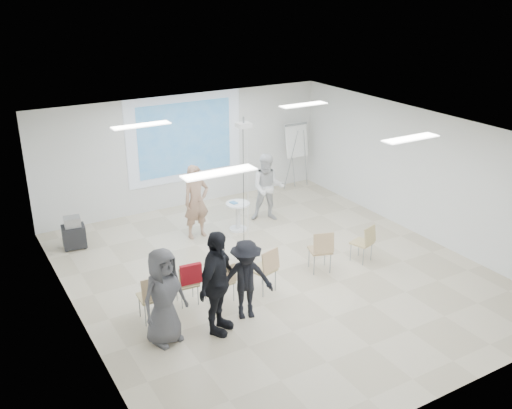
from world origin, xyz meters
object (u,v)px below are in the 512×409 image
player_left (196,197)px  audience_mid (246,275)px  chair_far_left (152,294)px  av_cart (74,234)px  pedestal_table (238,215)px  chair_left_inner (224,279)px  flipchart_easel (296,141)px  laptop (222,280)px  audience_left (217,276)px  chair_center (266,267)px  player_right (268,184)px  chair_right_far (365,241)px  chair_left_mid (188,281)px  chair_right_inner (321,248)px  audience_outer (163,291)px

player_left → audience_mid: bearing=-104.2°
chair_far_left → av_cart: 3.80m
pedestal_table → chair_left_inner: size_ratio=0.89×
flipchart_easel → laptop: bearing=-134.7°
audience_left → av_cart: bearing=68.1°
chair_center → audience_mid: audience_mid is taller
player_right → chair_center: 3.65m
player_left → chair_right_far: (2.57, -3.02, -0.50)m
chair_far_left → laptop: (1.40, 0.03, -0.11)m
player_left → audience_mid: size_ratio=1.17×
flipchart_easel → pedestal_table: bearing=-146.3°
player_left → flipchart_easel: (3.94, 1.68, 0.41)m
player_right → chair_right_far: 3.14m
player_right → av_cart: 4.77m
chair_left_mid → chair_right_far: 4.02m
chair_far_left → chair_right_inner: (3.69, -0.02, 0.01)m
audience_mid → av_cart: audience_mid is taller
chair_right_far → laptop: (-3.38, 0.14, -0.07)m
chair_right_inner → laptop: 2.30m
player_right → chair_right_inner: 3.03m
pedestal_table → av_cart: bearing=164.7°
laptop → audience_left: audience_left is taller
pedestal_table → audience_mid: bearing=-116.4°
player_left → chair_far_left: bearing=-130.5°
chair_far_left → chair_right_inner: chair_right_inner is taller
flipchart_easel → av_cart: size_ratio=2.54×
laptop → av_cart: 4.17m
pedestal_table → flipchart_easel: bearing=32.2°
laptop → flipchart_easel: flipchart_easel is taller
chair_right_far → flipchart_easel: bearing=56.4°
player_left → chair_left_mid: size_ratio=2.39×
audience_mid → audience_outer: audience_outer is taller
chair_center → flipchart_easel: bearing=34.8°
av_cart → laptop: bearing=-56.3°
chair_right_far → player_right: bearing=83.7°
chair_right_inner → av_cart: bearing=155.5°
player_right → av_cart: size_ratio=2.53×
chair_center → laptop: bearing=152.9°
chair_left_mid → chair_right_inner: 2.92m
player_right → audience_outer: bearing=-110.0°
laptop → player_left: bearing=-111.8°
chair_left_inner → flipchart_easel: flipchart_easel is taller
player_left → audience_mid: 3.68m
flipchart_easel → chair_right_far: bearing=-104.8°
pedestal_table → chair_right_inner: bearing=-80.5°
chair_left_mid → audience_outer: audience_outer is taller
laptop → flipchart_easel: bearing=-142.2°
audience_outer → chair_right_far: bearing=-10.0°
pedestal_table → chair_center: bearing=-108.4°
chair_center → chair_left_mid: bearing=151.5°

